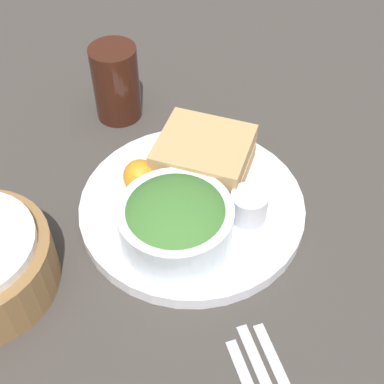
{
  "coord_description": "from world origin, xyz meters",
  "views": [
    {
      "loc": [
        -0.46,
        0.03,
        0.54
      ],
      "look_at": [
        0.0,
        0.0,
        0.04
      ],
      "focal_mm": 50.0,
      "sensor_mm": 36.0,
      "label": 1
    }
  ],
  "objects_px": {
    "plate": "(192,207)",
    "dressing_cup": "(249,206)",
    "sandwich": "(204,157)",
    "salad_bowl": "(176,219)",
    "drink_glass": "(116,83)"
  },
  "relations": [
    {
      "from": "drink_glass",
      "to": "sandwich",
      "type": "bearing_deg",
      "value": -142.92
    },
    {
      "from": "sandwich",
      "to": "salad_bowl",
      "type": "relative_size",
      "value": 1.09
    },
    {
      "from": "sandwich",
      "to": "salad_bowl",
      "type": "distance_m",
      "value": 0.12
    },
    {
      "from": "sandwich",
      "to": "drink_glass",
      "type": "distance_m",
      "value": 0.2
    },
    {
      "from": "plate",
      "to": "drink_glass",
      "type": "bearing_deg",
      "value": 24.98
    },
    {
      "from": "salad_bowl",
      "to": "dressing_cup",
      "type": "height_order",
      "value": "salad_bowl"
    },
    {
      "from": "salad_bowl",
      "to": "dressing_cup",
      "type": "distance_m",
      "value": 0.1
    },
    {
      "from": "sandwich",
      "to": "dressing_cup",
      "type": "height_order",
      "value": "sandwich"
    },
    {
      "from": "plate",
      "to": "salad_bowl",
      "type": "bearing_deg",
      "value": 156.42
    },
    {
      "from": "plate",
      "to": "dressing_cup",
      "type": "height_order",
      "value": "dressing_cup"
    },
    {
      "from": "sandwich",
      "to": "dressing_cup",
      "type": "xyz_separation_m",
      "value": [
        -0.08,
        -0.05,
        -0.01
      ]
    },
    {
      "from": "plate",
      "to": "dressing_cup",
      "type": "relative_size",
      "value": 6.22
    },
    {
      "from": "sandwich",
      "to": "salad_bowl",
      "type": "xyz_separation_m",
      "value": [
        -0.11,
        0.04,
        0.0
      ]
    },
    {
      "from": "plate",
      "to": "dressing_cup",
      "type": "bearing_deg",
      "value": -112.72
    },
    {
      "from": "sandwich",
      "to": "drink_glass",
      "type": "relative_size",
      "value": 1.28
    }
  ]
}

